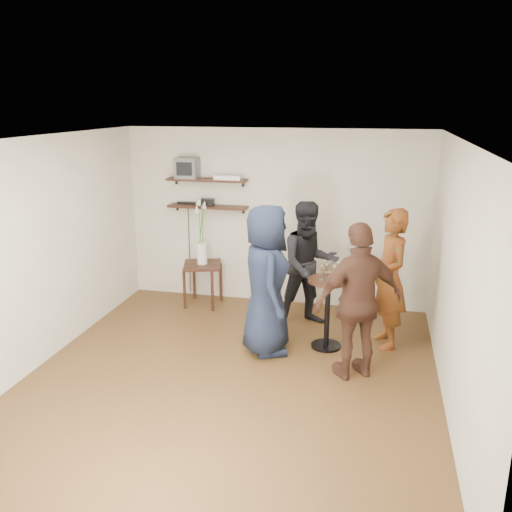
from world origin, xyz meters
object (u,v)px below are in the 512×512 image
Objects in this scene: side_table at (203,271)px; person_dark at (309,264)px; person_brown at (359,302)px; crt_monitor at (188,168)px; person_navy at (266,280)px; person_plaid at (390,279)px; dvd_deck at (229,177)px; radio at (206,202)px; drinks_table at (328,304)px.

person_dark reaches higher than side_table.
person_brown is (2.35, -1.71, 0.34)m from side_table.
person_dark is (1.91, -0.65, -1.16)m from crt_monitor.
person_navy is (1.24, -1.32, 0.37)m from side_table.
person_navy is at bearing -137.57° from person_dark.
person_brown is (2.63, -2.00, -1.14)m from crt_monitor.
crt_monitor reaches higher than person_plaid.
person_brown is at bearing -87.39° from person_dark.
radio is at bearing 180.00° from dvd_deck.
drinks_table is (1.96, -1.34, -0.94)m from radio.
drinks_table is at bearing -34.33° from radio.
radio is 0.13× the size of person_brown.
crt_monitor is 0.48× the size of side_table.
person_dark is at bearing -92.61° from person_brown.
person_dark is at bearing -131.55° from person_plaid.
crt_monitor is at bearing 135.50° from person_dark.
drinks_table reaches higher than side_table.
radio is 1.02m from side_table.
drinks_table is at bearing -90.00° from person_plaid.
side_table is at bearing -88.88° from radio.
crt_monitor is at bearing 180.00° from dvd_deck.
radio is 3.15m from person_brown.
person_plaid is at bearing -141.05° from person_brown.
crt_monitor is 0.80× the size of dvd_deck.
person_dark is at bearing 115.62° from drinks_table.
drinks_table is at bearing -30.91° from crt_monitor.
person_navy is at bearing -159.52° from drinks_table.
crt_monitor is at bearing -129.03° from person_plaid.
person_brown is (1.11, -0.39, -0.03)m from person_navy.
person_plaid is 1.14m from person_dark.
crt_monitor is 2.98m from drinks_table.
person_brown is at bearing -36.07° from side_table.
person_navy is at bearing -60.79° from dvd_deck.
crt_monitor reaches higher than person_dark.
radio is at bearing 132.59° from person_dark.
drinks_table is at bearing -90.00° from person_brown.
dvd_deck is at bearing 127.41° from person_dark.
person_plaid is 1.02× the size of person_dark.
dvd_deck is 1.43m from side_table.
dvd_deck is 1.78m from person_dark.
person_navy reaches higher than person_plaid.
person_navy reaches higher than person_dark.
person_navy reaches higher than drinks_table.
dvd_deck is at bearing 39.56° from side_table.
dvd_deck is 0.60× the size of side_table.
crt_monitor reaches higher than drinks_table.
crt_monitor reaches higher than person_brown.
drinks_table is 0.82m from person_brown.
side_table is (0.28, -0.28, -1.48)m from crt_monitor.
crt_monitor is 1.45× the size of radio.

